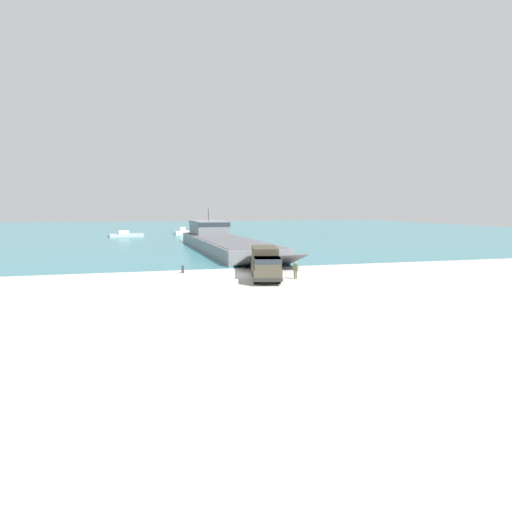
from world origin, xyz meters
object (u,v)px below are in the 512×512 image
object	(u,v)px
soldier_on_ramp	(295,269)
moored_boat_b	(125,235)
landing_craft	(220,239)
mooring_bollard	(183,269)
moored_boat_a	(183,232)
military_truck	(265,263)

from	to	relation	value
soldier_on_ramp	moored_boat_b	world-z (taller)	soldier_on_ramp
soldier_on_ramp	landing_craft	bearing A→B (deg)	37.64
landing_craft	mooring_bollard	world-z (taller)	landing_craft
moored_boat_a	mooring_bollard	distance (m)	65.54
moored_boat_a	moored_boat_b	world-z (taller)	moored_boat_a
landing_craft	mooring_bollard	distance (m)	27.11
military_truck	landing_craft	bearing A→B (deg)	-169.63
landing_craft	moored_boat_a	world-z (taller)	landing_craft
mooring_bollard	moored_boat_a	bearing A→B (deg)	86.53
soldier_on_ramp	moored_boat_a	bearing A→B (deg)	38.37
mooring_bollard	landing_craft	bearing A→B (deg)	72.74
moored_boat_b	mooring_bollard	size ratio (longest dim) A/B	10.00
military_truck	soldier_on_ramp	world-z (taller)	military_truck
soldier_on_ramp	moored_boat_b	bearing A→B (deg)	50.73
moored_boat_a	moored_boat_b	size ratio (longest dim) A/B	0.65
military_truck	moored_boat_b	world-z (taller)	military_truck
military_truck	soldier_on_ramp	bearing A→B (deg)	89.43
mooring_bollard	moored_boat_b	bearing A→B (deg)	99.87
landing_craft	moored_boat_b	size ratio (longest dim) A/B	5.19
landing_craft	moored_boat_b	xyz separation A→B (m)	(-18.41, 33.76, -1.06)
soldier_on_ramp	military_truck	bearing A→B (deg)	111.51
landing_craft	military_truck	size ratio (longest dim) A/B	5.71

